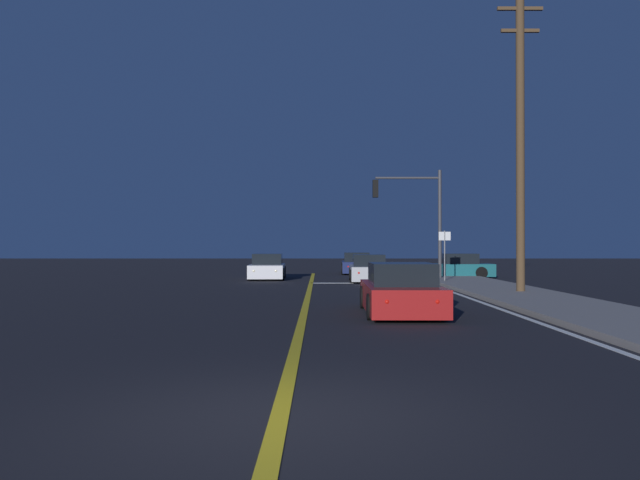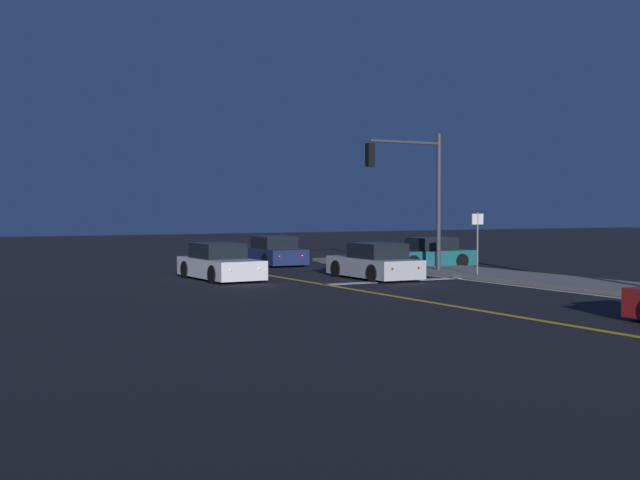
{
  "view_description": "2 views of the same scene",
  "coord_description": "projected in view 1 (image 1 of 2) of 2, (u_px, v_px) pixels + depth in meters",
  "views": [
    {
      "loc": [
        0.43,
        -6.77,
        1.8
      ],
      "look_at": [
        0.42,
        23.52,
        2.04
      ],
      "focal_mm": 36.18,
      "sensor_mm": 36.0,
      "label": 1
    },
    {
      "loc": [
        -13.7,
        -0.89,
        2.61
      ],
      "look_at": [
        -1.43,
        21.5,
        1.64
      ],
      "focal_mm": 46.3,
      "sensor_mm": 36.0,
      "label": 2
    }
  ],
  "objects": [
    {
      "name": "car_side_waiting_white",
      "position": [
        268.0,
        268.0,
        34.23
      ],
      "size": [
        1.95,
        4.37,
        1.34
      ],
      "rotation": [
        0.0,
        0.0,
        3.17
      ],
      "color": "silver",
      "rests_on": "ground"
    },
    {
      "name": "lane_line_edge_right",
      "position": [
        488.0,
        305.0,
        19.37
      ],
      "size": [
        0.16,
        42.92,
        0.01
      ],
      "primitive_type": "cube",
      "color": "white",
      "rests_on": "ground"
    },
    {
      "name": "stop_bar",
      "position": [
        372.0,
        283.0,
        30.5
      ],
      "size": [
        5.74,
        0.5,
        0.01
      ],
      "primitive_type": "cube",
      "color": "white",
      "rests_on": "ground"
    },
    {
      "name": "ground_plane",
      "position": [
        280.0,
        417.0,
        6.75
      ],
      "size": [
        160.0,
        160.0,
        0.0
      ],
      "primitive_type": "plane",
      "color": "black"
    },
    {
      "name": "street_sign_corner",
      "position": [
        445.0,
        248.0,
        30.01
      ],
      "size": [
        0.56,
        0.07,
        2.48
      ],
      "color": "slate",
      "rests_on": "ground"
    },
    {
      "name": "car_following_oncoming_teal",
      "position": [
        456.0,
        267.0,
        35.35
      ],
      "size": [
        4.18,
        1.9,
        1.34
      ],
      "rotation": [
        0.0,
        0.0,
        1.54
      ],
      "color": "#195960",
      "rests_on": "ground"
    },
    {
      "name": "car_mid_block_navy",
      "position": [
        357.0,
        265.0,
        40.42
      ],
      "size": [
        1.97,
        4.34,
        1.34
      ],
      "rotation": [
        0.0,
        0.0,
        -0.03
      ],
      "color": "navy",
      "rests_on": "ground"
    },
    {
      "name": "lane_line_center",
      "position": [
        306.0,
        305.0,
        19.38
      ],
      "size": [
        0.2,
        42.92,
        0.01
      ],
      "primitive_type": "cube",
      "color": "gold",
      "rests_on": "ground"
    },
    {
      "name": "car_distant_tail_silver",
      "position": [
        369.0,
        270.0,
        31.76
      ],
      "size": [
        1.94,
        4.38,
        1.34
      ],
      "rotation": [
        0.0,
        0.0,
        -0.03
      ],
      "color": "#B2B5BA",
      "rests_on": "ground"
    },
    {
      "name": "traffic_signal_near_right",
      "position": [
        416.0,
        207.0,
        32.83
      ],
      "size": [
        3.52,
        0.28,
        5.63
      ],
      "rotation": [
        0.0,
        0.0,
        3.14
      ],
      "color": "#38383D",
      "rests_on": "ground"
    },
    {
      "name": "sidewalk_right",
      "position": [
        550.0,
        302.0,
        19.37
      ],
      "size": [
        3.2,
        45.44,
        0.15
      ],
      "primitive_type": "cube",
      "color": "gray",
      "rests_on": "ground"
    },
    {
      "name": "utility_pole_right",
      "position": [
        520.0,
        138.0,
        23.17
      ],
      "size": [
        1.64,
        0.31,
        10.94
      ],
      "color": "#4C3823",
      "rests_on": "ground"
    },
    {
      "name": "car_parked_curb_red",
      "position": [
        401.0,
        292.0,
        16.83
      ],
      "size": [
        1.97,
        4.74,
        1.34
      ],
      "rotation": [
        0.0,
        0.0,
        -0.01
      ],
      "color": "maroon",
      "rests_on": "ground"
    }
  ]
}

